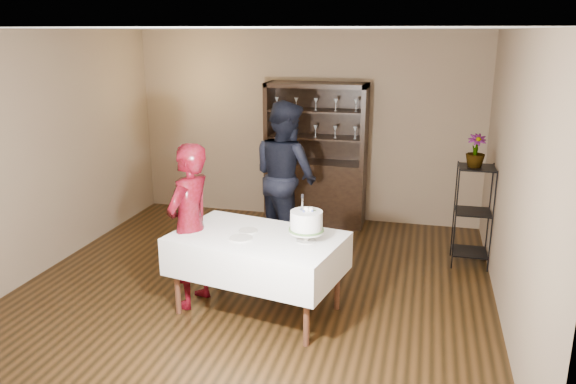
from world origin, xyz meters
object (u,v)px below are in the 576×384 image
Objects in this scene: china_hutch at (316,178)px; man at (286,176)px; woman at (190,226)px; cake_table at (257,254)px; cake at (306,223)px; potted_plant at (476,151)px; plant_etagere at (473,212)px.

man is at bearing -99.48° from china_hutch.
woman is 0.88× the size of man.
cake is at bearing -4.16° from cake_table.
man reaches higher than potted_plant.
cake_table is 0.93× the size of man.
plant_etagere is 2.42m from cake.
cake is at bearing -131.71° from potted_plant.
china_hutch reaches higher than potted_plant.
cake_table is (-0.01, -2.79, -0.06)m from china_hutch.
plant_etagere is 0.72m from potted_plant.
cake_table is 0.73m from woman.
plant_etagere is 2.27m from man.
man is at bearing 179.66° from potted_plant.
china_hutch is 2.79m from cake_table.
china_hutch is 1.06× the size of man.
plant_etagere is (2.08, -1.05, -0.01)m from china_hutch.
potted_plant is (2.22, -0.01, 0.44)m from man.
china_hutch is 5.33× the size of potted_plant.
woman is 1.20m from cake.
potted_plant is (2.76, 1.71, 0.55)m from woman.
woman reaches higher than plant_etagere.
china_hutch reaches higher than cake_table.
potted_plant reaches higher than cake.
plant_etagere is 3.29m from woman.
man is (-2.26, -0.00, 0.29)m from plant_etagere.
cake is 1.23× the size of potted_plant.
china_hutch is 1.21× the size of woman.
plant_etagere is 0.72× the size of woman.
plant_etagere is at bearing 23.23° from potted_plant.
woman is (-2.79, -1.73, 0.18)m from plant_etagere.
cake is at bearing 99.84° from woman.
woman is at bearing -104.34° from china_hutch.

